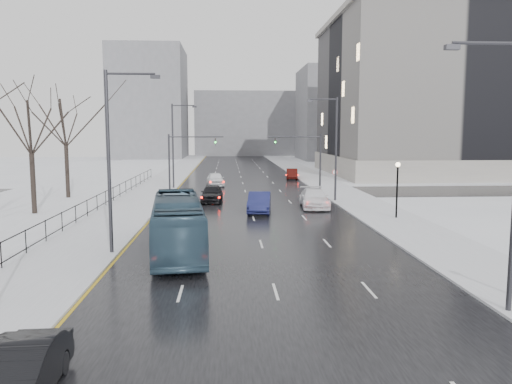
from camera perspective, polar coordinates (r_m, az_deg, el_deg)
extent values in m
cube|color=black|center=(67.66, -1.58, 1.19)|extent=(16.00, 150.00, 0.04)
cube|color=black|center=(55.74, -1.21, -0.04)|extent=(130.00, 10.00, 0.04)
cube|color=silver|center=(68.16, -10.44, 1.17)|extent=(5.00, 150.00, 0.16)
cube|color=silver|center=(68.77, 7.20, 1.28)|extent=(5.00, 150.00, 0.16)
cube|color=white|center=(69.99, -18.18, 1.07)|extent=(14.00, 150.00, 0.12)
cube|color=black|center=(39.25, -19.54, -1.32)|extent=(0.04, 70.00, 0.05)
cube|color=black|center=(39.40, -19.48, -2.75)|extent=(0.04, 70.00, 0.05)
cylinder|color=black|center=(39.34, -19.50, -2.18)|extent=(0.06, 0.06, 1.30)
cylinder|color=#2D2D33|center=(19.78, 25.06, 15.16)|extent=(2.60, 0.12, 0.12)
cube|color=#2D2D33|center=(19.20, 21.49, 15.14)|extent=(0.50, 0.25, 0.18)
cylinder|color=#2D2D33|center=(48.46, 9.13, 4.74)|extent=(0.20, 0.20, 10.00)
cylinder|color=#2D2D33|center=(48.26, 7.71, 10.46)|extent=(2.60, 0.12, 0.12)
cube|color=#2D2D33|center=(48.03, 6.16, 10.32)|extent=(0.50, 0.25, 0.18)
cylinder|color=#2D2D33|center=(28.10, -16.48, 3.05)|extent=(0.20, 0.20, 10.00)
cylinder|color=#2D2D33|center=(27.94, -14.16, 12.97)|extent=(2.60, 0.12, 0.12)
cube|color=#2D2D33|center=(27.72, -11.45, 12.78)|extent=(0.50, 0.25, 0.18)
cylinder|color=#2D2D33|center=(59.67, -9.48, 5.12)|extent=(0.20, 0.20, 10.00)
cylinder|color=#2D2D33|center=(59.60, -8.32, 9.76)|extent=(2.60, 0.12, 0.12)
cube|color=#2D2D33|center=(59.49, -7.05, 9.64)|extent=(0.50, 0.25, 0.18)
cylinder|color=black|center=(39.76, 15.81, 0.01)|extent=(0.14, 0.14, 4.00)
sphere|color=#FFE5B2|center=(39.58, 15.91, 3.03)|extent=(0.36, 0.36, 0.36)
cylinder|color=#2D2D33|center=(56.38, 7.36, 3.28)|extent=(0.20, 0.20, 6.50)
cylinder|color=#2D2D33|center=(55.79, 4.36, 6.31)|extent=(6.00, 0.12, 0.12)
imported|color=#2D2D33|center=(55.56, 2.19, 5.71)|extent=(0.15, 0.18, 0.90)
sphere|color=#19FF33|center=(55.42, 2.21, 5.70)|extent=(0.16, 0.16, 0.16)
cylinder|color=#2D2D33|center=(55.78, -9.89, 3.20)|extent=(0.20, 0.20, 6.50)
cylinder|color=#2D2D33|center=(55.41, -6.85, 6.28)|extent=(6.00, 0.12, 0.12)
imported|color=#2D2D33|center=(55.33, -4.66, 5.69)|extent=(0.15, 0.18, 0.90)
sphere|color=#19FF33|center=(55.18, -4.66, 5.68)|extent=(0.16, 0.16, 0.16)
cylinder|color=#2D2D33|center=(52.78, 8.98, 1.01)|extent=(0.06, 0.06, 2.50)
cylinder|color=white|center=(52.67, 9.00, 2.25)|extent=(0.60, 0.03, 0.60)
torus|color=#B20C0C|center=(52.67, 9.00, 2.25)|extent=(0.58, 0.06, 0.58)
cube|color=gray|center=(87.66, 22.02, 9.83)|extent=(40.00, 30.00, 24.00)
cube|color=gray|center=(89.27, 22.40, 17.80)|extent=(41.00, 31.00, 0.80)
cube|color=gray|center=(87.66, 21.72, 2.97)|extent=(40.60, 30.60, 3.00)
cube|color=slate|center=(126.00, 10.61, 8.71)|extent=(24.00, 20.00, 22.00)
cube|color=slate|center=(134.00, -12.05, 9.84)|extent=(18.00, 22.00, 28.00)
cube|color=slate|center=(147.44, -0.96, 7.77)|extent=(30.00, 18.00, 18.00)
imported|color=black|center=(14.41, -25.49, -18.29)|extent=(1.72, 4.48, 1.46)
imported|color=#314C60|center=(28.21, -8.96, -3.68)|extent=(3.88, 11.48, 3.14)
imported|color=black|center=(48.02, -5.06, -0.15)|extent=(2.13, 4.99, 1.68)
imported|color=navy|center=(41.68, 0.40, -1.17)|extent=(2.38, 5.36, 1.71)
imported|color=white|center=(44.59, 6.65, -0.71)|extent=(2.67, 5.91, 1.68)
imported|color=white|center=(62.26, -4.66, 1.47)|extent=(2.51, 5.15, 1.69)
imported|color=#400E0B|center=(71.37, 4.13, 2.08)|extent=(2.04, 4.61, 1.47)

